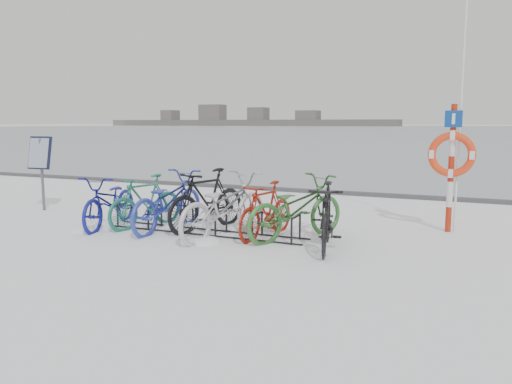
{
  "coord_description": "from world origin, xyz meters",
  "views": [
    {
      "loc": [
        4.49,
        -7.94,
        2.04
      ],
      "look_at": [
        0.8,
        0.6,
        0.74
      ],
      "focal_mm": 35.0,
      "sensor_mm": 36.0,
      "label": 1
    }
  ],
  "objects": [
    {
      "name": "lifebuoy_station",
      "position": [
        4.16,
        1.86,
        1.45
      ],
      "size": [
        0.83,
        0.23,
        4.31
      ],
      "color": "#AA230D",
      "rests_on": "ground"
    },
    {
      "name": "info_board",
      "position": [
        -4.63,
        0.62,
        1.24
      ],
      "size": [
        0.59,
        0.28,
        1.72
      ],
      "rotation": [
        0.0,
        0.0,
        0.1
      ],
      "color": "#595B5E",
      "rests_on": "ground"
    },
    {
      "name": "bike_5",
      "position": [
        1.18,
        0.17,
        0.51
      ],
      "size": [
        0.78,
        1.77,
        1.03
      ],
      "primitive_type": "imported",
      "rotation": [
        0.0,
        0.0,
        -0.18
      ],
      "color": "maroon",
      "rests_on": "ground"
    },
    {
      "name": "bike_0",
      "position": [
        -2.0,
        -0.18,
        0.53
      ],
      "size": [
        1.11,
        2.13,
        1.06
      ],
      "primitive_type": "imported",
      "rotation": [
        0.0,
        0.0,
        0.21
      ],
      "color": "navy",
      "rests_on": "ground"
    },
    {
      "name": "snow_drifts",
      "position": [
        -0.37,
        -0.04,
        0.0
      ],
      "size": [
        3.84,
        2.08,
        0.2
      ],
      "color": "white",
      "rests_on": "ground"
    },
    {
      "name": "ice_sheet",
      "position": [
        0.0,
        155.0,
        0.01
      ],
      "size": [
        400.0,
        298.0,
        0.02
      ],
      "primitive_type": "cube",
      "color": "#9CA7B0",
      "rests_on": "ground"
    },
    {
      "name": "bike_2",
      "position": [
        -0.8,
        0.03,
        0.57
      ],
      "size": [
        0.85,
        2.22,
        1.15
      ],
      "primitive_type": "imported",
      "rotation": [
        0.0,
        0.0,
        3.1
      ],
      "color": "#2C39AB",
      "rests_on": "ground"
    },
    {
      "name": "bike_7",
      "position": [
        2.4,
        -0.22,
        0.56
      ],
      "size": [
        0.9,
        1.92,
        1.11
      ],
      "primitive_type": "imported",
      "rotation": [
        0.0,
        0.0,
        0.21
      ],
      "color": "black",
      "rests_on": "ground"
    },
    {
      "name": "bike_1",
      "position": [
        -1.33,
        0.06,
        0.53
      ],
      "size": [
        0.97,
        1.84,
        1.06
      ],
      "primitive_type": "imported",
      "rotation": [
        0.0,
        0.0,
        -0.28
      ],
      "color": "#20715B",
      "rests_on": "ground"
    },
    {
      "name": "ground",
      "position": [
        0.0,
        0.0,
        0.0
      ],
      "size": [
        900.0,
        900.0,
        0.0
      ],
      "primitive_type": "plane",
      "color": "white",
      "rests_on": "ground"
    },
    {
      "name": "bike_rack",
      "position": [
        0.0,
        0.0,
        0.18
      ],
      "size": [
        4.0,
        0.48,
        0.46
      ],
      "color": "black",
      "rests_on": "ground"
    },
    {
      "name": "bike_6",
      "position": [
        1.7,
        0.29,
        0.58
      ],
      "size": [
        1.72,
        2.3,
        1.15
      ],
      "primitive_type": "imported",
      "rotation": [
        0.0,
        0.0,
        2.65
      ],
      "color": "#326B2F",
      "rests_on": "ground"
    },
    {
      "name": "bike_4",
      "position": [
        0.5,
        -0.14,
        0.59
      ],
      "size": [
        1.31,
        2.39,
        1.19
      ],
      "primitive_type": "imported",
      "rotation": [
        0.0,
        0.0,
        2.9
      ],
      "color": "#BABBC2",
      "rests_on": "ground"
    },
    {
      "name": "quay_edge",
      "position": [
        0.0,
        5.9,
        0.05
      ],
      "size": [
        400.0,
        0.25,
        0.1
      ],
      "primitive_type": "cube",
      "color": "#3F3F42",
      "rests_on": "ground"
    },
    {
      "name": "bike_3",
      "position": [
        -0.11,
        0.34,
        0.6
      ],
      "size": [
        1.09,
        2.07,
        1.2
      ],
      "primitive_type": "imported",
      "rotation": [
        0.0,
        0.0,
        -0.28
      ],
      "color": "black",
      "rests_on": "ground"
    },
    {
      "name": "shoreline",
      "position": [
        -122.02,
        260.0,
        2.79
      ],
      "size": [
        180.0,
        12.0,
        9.5
      ],
      "color": "#515151",
      "rests_on": "ground"
    }
  ]
}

